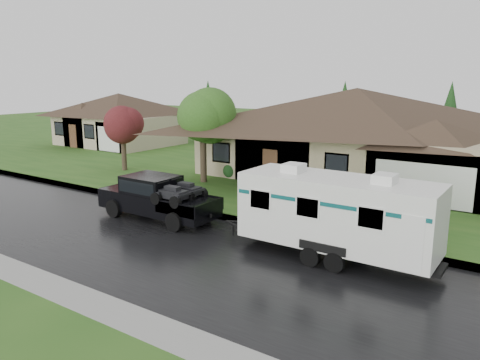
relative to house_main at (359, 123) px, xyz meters
The scene contains 11 objects.
ground 14.48m from the house_main, 99.41° to the right, with size 140.00×140.00×0.00m, color #28541A.
road 16.40m from the house_main, 98.24° to the right, with size 140.00×8.00×0.01m, color black.
curb 12.32m from the house_main, 101.19° to the right, with size 140.00×0.50×0.15m, color gray.
lawn 4.36m from the house_main, 153.11° to the left, with size 140.00×26.00×0.15m, color #28541A.
house_main is the anchor object (origin of this frame).
house_far 24.17m from the house_main, behind, with size 10.80×8.64×5.80m.
tree_left_green 9.73m from the house_main, 138.27° to the right, with size 3.35×3.35×5.54m.
tree_red 15.58m from the house_main, 154.90° to the right, with size 2.62×2.62×4.33m.
shrub_row 5.42m from the house_main, 93.69° to the right, with size 13.60×1.00×1.00m.
pickup_truck 14.28m from the house_main, 109.08° to the right, with size 5.92×2.25×1.97m.
travel_trailer 14.06m from the house_main, 72.40° to the right, with size 7.30×2.57×3.28m.
Camera 1 is at (12.57, -14.45, 6.33)m, focal length 35.00 mm.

